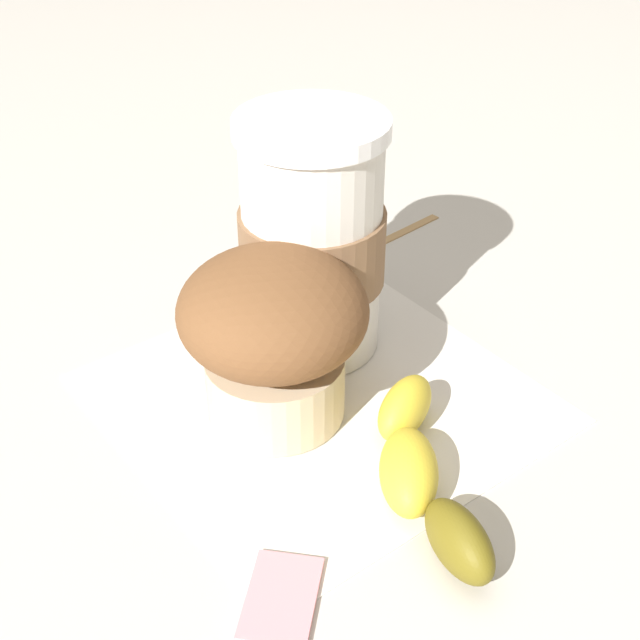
{
  "coord_description": "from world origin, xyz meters",
  "views": [
    {
      "loc": [
        0.29,
        -0.29,
        0.34
      ],
      "look_at": [
        0.0,
        0.0,
        0.06
      ],
      "focal_mm": 50.0,
      "sensor_mm": 36.0,
      "label": 1
    }
  ],
  "objects_px": {
    "banana": "(421,470)",
    "coffee_cup": "(312,239)",
    "sugar_packet": "(281,596)",
    "muffin": "(274,331)"
  },
  "relations": [
    {
      "from": "banana",
      "to": "coffee_cup",
      "type": "bearing_deg",
      "value": 158.13
    },
    {
      "from": "banana",
      "to": "sugar_packet",
      "type": "bearing_deg",
      "value": -90.29
    },
    {
      "from": "muffin",
      "to": "sugar_packet",
      "type": "relative_size",
      "value": 2.08
    },
    {
      "from": "muffin",
      "to": "banana",
      "type": "distance_m",
      "value": 0.11
    },
    {
      "from": "sugar_packet",
      "to": "muffin",
      "type": "bearing_deg",
      "value": 138.53
    },
    {
      "from": "sugar_packet",
      "to": "coffee_cup",
      "type": "bearing_deg",
      "value": 131.57
    },
    {
      "from": "coffee_cup",
      "to": "muffin",
      "type": "bearing_deg",
      "value": -61.22
    },
    {
      "from": "coffee_cup",
      "to": "banana",
      "type": "relative_size",
      "value": 1.18
    },
    {
      "from": "muffin",
      "to": "sugar_packet",
      "type": "distance_m",
      "value": 0.14
    },
    {
      "from": "muffin",
      "to": "banana",
      "type": "bearing_deg",
      "value": 5.43
    }
  ]
}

